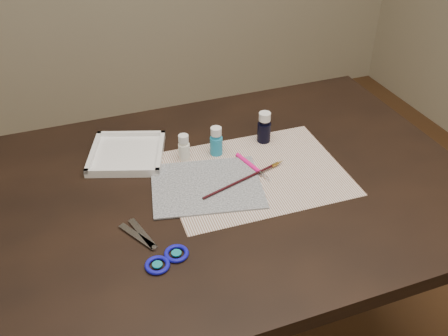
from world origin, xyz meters
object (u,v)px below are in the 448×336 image
object	(u,v)px
paint_bottle_white	(184,147)
palette_tray	(127,153)
paint_bottle_cyan	(216,141)
scissors	(147,245)
paper	(255,173)
canvas	(207,186)
paint_bottle_navy	(264,127)

from	to	relation	value
paint_bottle_white	palette_tray	distance (m)	0.16
paint_bottle_cyan	palette_tray	distance (m)	0.25
paint_bottle_cyan	scissors	bearing A→B (deg)	-132.52
paper	canvas	bearing A→B (deg)	-176.04
paper	paint_bottle_cyan	world-z (taller)	paint_bottle_cyan
paper	paint_bottle_cyan	size ratio (longest dim) A/B	5.50
paper	paint_bottle_navy	bearing A→B (deg)	57.74
paint_bottle_cyan	palette_tray	world-z (taller)	paint_bottle_cyan
paint_bottle_white	scissors	distance (m)	0.35
paper	paint_bottle_white	xyz separation A→B (m)	(-0.15, 0.13, 0.04)
canvas	scissors	world-z (taller)	scissors
paper	paint_bottle_cyan	xyz separation A→B (m)	(-0.06, 0.12, 0.04)
scissors	canvas	bearing A→B (deg)	-79.40
palette_tray	paint_bottle_white	bearing A→B (deg)	-24.59
paint_bottle_white	paint_bottle_cyan	world-z (taller)	paint_bottle_cyan
paint_bottle_cyan	paint_bottle_navy	xyz separation A→B (m)	(0.15, 0.01, 0.00)
palette_tray	paper	bearing A→B (deg)	-33.29
paint_bottle_cyan	paper	bearing A→B (deg)	-62.82
paint_bottle_navy	palette_tray	bearing A→B (deg)	171.38
paint_bottle_cyan	scissors	size ratio (longest dim) A/B	0.41
canvas	palette_tray	size ratio (longest dim) A/B	1.41
paint_bottle_navy	paint_bottle_white	bearing A→B (deg)	-178.13
paint_bottle_white	scissors	world-z (taller)	paint_bottle_white
canvas	paint_bottle_navy	world-z (taller)	paint_bottle_navy
paint_bottle_cyan	palette_tray	bearing A→B (deg)	162.81
canvas	paint_bottle_white	distance (m)	0.15
paint_bottle_white	paint_bottle_cyan	distance (m)	0.09
paper	palette_tray	size ratio (longest dim) A/B	2.37
scissors	paper	bearing A→B (deg)	-91.79
paint_bottle_navy	palette_tray	size ratio (longest dim) A/B	0.48
paint_bottle_white	paint_bottle_navy	bearing A→B (deg)	1.87
canvas	paper	bearing A→B (deg)	3.96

